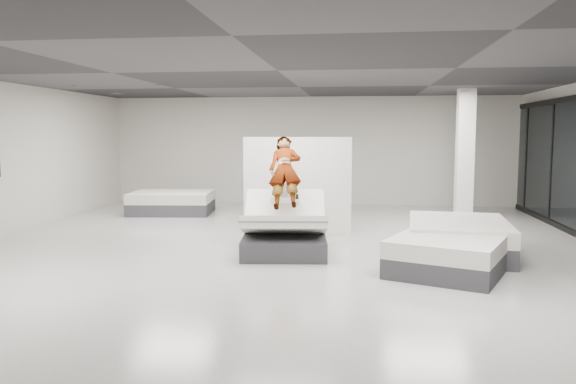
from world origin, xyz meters
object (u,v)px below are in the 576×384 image
Objects in this scene: hero_bed at (285,232)px; column at (465,155)px; divider_panel at (297,186)px; flat_bed_right_near at (450,253)px; flat_bed_left_far at (172,203)px; flat_bed_right_far at (458,238)px; person at (285,184)px; remote at (297,197)px.

column is at bearing 48.74° from hero_bed.
hero_bed is at bearing -95.70° from divider_panel.
flat_bed_right_near is 8.43m from flat_bed_left_far.
divider_panel reaches higher than flat_bed_right_far.
column is (7.51, -0.06, 1.31)m from flat_bed_left_far.
person is at bearing -133.60° from column.
flat_bed_left_far reaches higher than flat_bed_right_near.
column reaches higher than flat_bed_right_near.
remote is 1.81m from divider_panel.
person is at bearing 153.57° from flat_bed_right_near.
column is at bearing 78.82° from flat_bed_right_far.
hero_bed reaches higher than flat_bed_right_near.
remote is 0.06× the size of flat_bed_right_near.
flat_bed_right_near is 1.10× the size of flat_bed_left_far.
flat_bed_left_far is (-6.66, 4.33, -0.02)m from flat_bed_right_far.
flat_bed_right_near is 0.77× the size of column.
flat_bed_right_far is at bearing -2.75° from remote.
flat_bed_right_near is at bearing -21.22° from hero_bed.
column reaches higher than flat_bed_left_far.
person is 3.21m from flat_bed_right_far.
person reaches higher than flat_bed_right_far.
column is at bearing 29.76° from divider_panel.
flat_bed_left_far is 0.70× the size of column.
person is 11.76× the size of remote.
remote is 0.06× the size of flat_bed_right_far.
column is (0.84, 4.27, 1.30)m from flat_bed_right_far.
hero_bed is 0.84× the size of flat_bed_right_near.
divider_panel reaches higher than flat_bed_right_near.
flat_bed_left_far is at bearing 128.90° from hero_bed.
flat_bed_right_far is 1.26m from flat_bed_right_near.
remote is 5.96m from flat_bed_left_far.
hero_bed is at bearing -90.00° from person.
remote is at bearing -49.49° from flat_bed_left_far.
column is (3.92, 4.11, 0.40)m from person.
flat_bed_right_near is (2.50, -1.05, -0.73)m from remote.
divider_panel is (0.07, 1.47, -0.18)m from person.
column is (3.85, 2.64, 0.58)m from divider_panel.
column is at bearing 44.25° from remote.
flat_bed_right_far is 4.54m from column.
flat_bed_right_far reaches higher than flat_bed_right_near.
divider_panel is at bearing 151.60° from flat_bed_right_far.
flat_bed_left_far is at bearing 138.84° from flat_bed_right_near.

